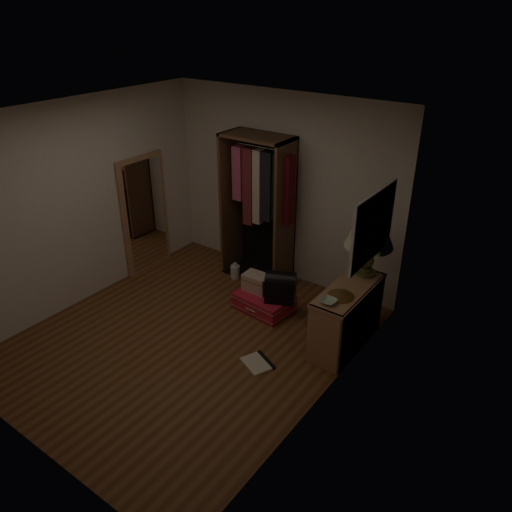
% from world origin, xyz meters
% --- Properties ---
extents(ground, '(4.00, 4.00, 0.00)m').
position_xyz_m(ground, '(0.00, 0.00, 0.00)').
color(ground, brown).
rests_on(ground, ground).
extents(room_walls, '(3.52, 4.02, 2.60)m').
position_xyz_m(room_walls, '(0.08, 0.04, 1.50)').
color(room_walls, beige).
rests_on(room_walls, ground).
extents(console_bookshelf, '(0.42, 1.12, 0.75)m').
position_xyz_m(console_bookshelf, '(1.53, 1.04, 0.39)').
color(console_bookshelf, '#A1714E').
rests_on(console_bookshelf, ground).
extents(open_wardrobe, '(1.03, 0.50, 2.05)m').
position_xyz_m(open_wardrobe, '(-0.20, 1.77, 1.22)').
color(open_wardrobe, brown).
rests_on(open_wardrobe, ground).
extents(floor_mirror, '(0.06, 0.80, 1.70)m').
position_xyz_m(floor_mirror, '(-1.70, 1.00, 0.85)').
color(floor_mirror, '#A87851').
rests_on(floor_mirror, ground).
extents(pink_suitcase, '(0.77, 0.59, 0.22)m').
position_xyz_m(pink_suitcase, '(0.36, 1.05, 0.11)').
color(pink_suitcase, red).
rests_on(pink_suitcase, ground).
extents(train_case, '(0.34, 0.24, 0.25)m').
position_xyz_m(train_case, '(0.22, 1.08, 0.34)').
color(train_case, '#BAA58E').
rests_on(train_case, pink_suitcase).
extents(black_bag, '(0.44, 0.37, 0.40)m').
position_xyz_m(black_bag, '(0.60, 1.05, 0.43)').
color(black_bag, black).
rests_on(black_bag, pink_suitcase).
extents(table_lamp, '(0.57, 0.57, 0.70)m').
position_xyz_m(table_lamp, '(1.54, 1.41, 1.26)').
color(table_lamp, '#464B24').
rests_on(table_lamp, console_bookshelf).
extents(brass_tray, '(0.32, 0.32, 0.02)m').
position_xyz_m(brass_tray, '(1.54, 0.79, 0.76)').
color(brass_tray, '#A77F40').
rests_on(brass_tray, console_bookshelf).
extents(ceramic_bowl, '(0.19, 0.19, 0.04)m').
position_xyz_m(ceramic_bowl, '(1.49, 0.60, 0.77)').
color(ceramic_bowl, '#ACCBA9').
rests_on(ceramic_bowl, console_bookshelf).
extents(white_jug, '(0.15, 0.15, 0.23)m').
position_xyz_m(white_jug, '(-0.45, 1.48, 0.10)').
color(white_jug, silver).
rests_on(white_jug, ground).
extents(floor_book, '(0.42, 0.39, 0.03)m').
position_xyz_m(floor_book, '(0.94, 0.11, 0.01)').
color(floor_book, beige).
rests_on(floor_book, ground).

